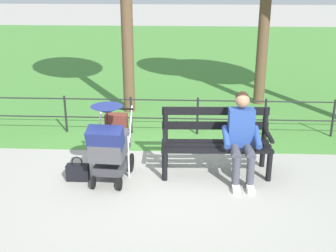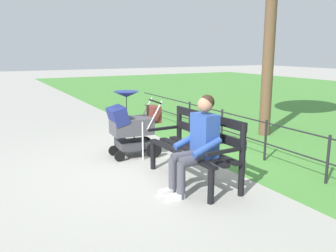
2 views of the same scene
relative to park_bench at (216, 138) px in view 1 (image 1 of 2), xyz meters
name	(u,v)px [view 1 (image 1 of 2)]	position (x,y,z in m)	size (l,w,h in m)	color
ground_plane	(158,173)	(0.85, 0.12, -0.53)	(60.00, 60.00, 0.00)	#9E9B93
grass_lawn	(176,57)	(0.85, -8.68, -0.52)	(40.00, 16.00, 0.01)	#478438
park_bench	(216,138)	(0.00, 0.00, 0.00)	(1.62, 0.65, 0.96)	black
person_on_bench	(242,135)	(-0.35, 0.22, 0.15)	(0.54, 0.74, 1.28)	#42424C
stroller	(110,142)	(1.51, 0.38, 0.07)	(0.56, 0.92, 1.15)	black
handbag	(78,172)	(2.00, 0.40, -0.40)	(0.32, 0.14, 0.37)	black
park_fence	(191,112)	(0.35, -1.51, -0.10)	(8.54, 0.04, 0.70)	black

